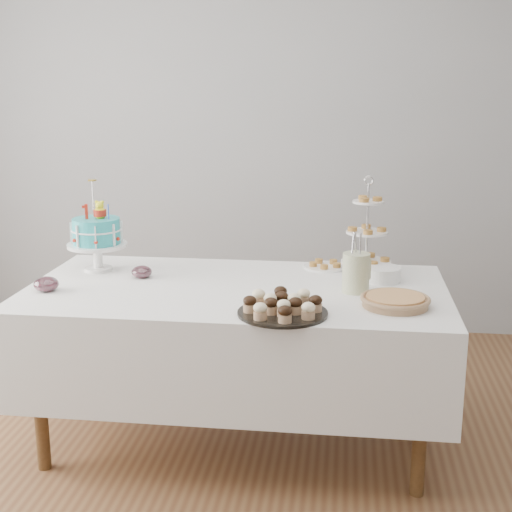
# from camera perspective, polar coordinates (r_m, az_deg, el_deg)

# --- Properties ---
(floor) EXTENTS (5.00, 5.00, 0.00)m
(floor) POSITION_cam_1_polar(r_m,az_deg,el_deg) (3.31, -2.32, -16.87)
(floor) COLOR brown
(floor) RESTS_ON ground
(walls) EXTENTS (5.04, 4.04, 2.70)m
(walls) POSITION_cam_1_polar(r_m,az_deg,el_deg) (2.87, -2.58, 6.99)
(walls) COLOR #929496
(walls) RESTS_ON floor
(table) EXTENTS (1.92, 1.02, 0.77)m
(table) POSITION_cam_1_polar(r_m,az_deg,el_deg) (3.35, -1.55, -6.23)
(table) COLOR white
(table) RESTS_ON floor
(birthday_cake) EXTENTS (0.29, 0.29, 0.45)m
(birthday_cake) POSITION_cam_1_polar(r_m,az_deg,el_deg) (3.62, -12.57, 0.75)
(birthday_cake) COLOR white
(birthday_cake) RESTS_ON table
(cupcake_tray) EXTENTS (0.37, 0.37, 0.08)m
(cupcake_tray) POSITION_cam_1_polar(r_m,az_deg,el_deg) (2.89, 2.15, -3.92)
(cupcake_tray) COLOR black
(cupcake_tray) RESTS_ON table
(pie) EXTENTS (0.29, 0.29, 0.05)m
(pie) POSITION_cam_1_polar(r_m,az_deg,el_deg) (3.05, 11.08, -3.51)
(pie) COLOR #A27958
(pie) RESTS_ON table
(tiered_stand) EXTENTS (0.25, 0.25, 0.48)m
(tiered_stand) POSITION_cam_1_polar(r_m,az_deg,el_deg) (3.52, 8.86, 1.85)
(tiered_stand) COLOR silver
(tiered_stand) RESTS_ON table
(plate_stack) EXTENTS (0.18, 0.18, 0.07)m
(plate_stack) POSITION_cam_1_polar(r_m,az_deg,el_deg) (3.42, 10.06, -1.43)
(plate_stack) COLOR white
(plate_stack) RESTS_ON table
(pastry_plate) EXTENTS (0.22, 0.22, 0.03)m
(pastry_plate) POSITION_cam_1_polar(r_m,az_deg,el_deg) (3.62, 5.56, -0.73)
(pastry_plate) COLOR white
(pastry_plate) RESTS_ON table
(jam_bowl_a) EXTENTS (0.11, 0.11, 0.07)m
(jam_bowl_a) POSITION_cam_1_polar(r_m,az_deg,el_deg) (3.34, -16.43, -2.19)
(jam_bowl_a) COLOR silver
(jam_bowl_a) RESTS_ON table
(jam_bowl_b) EXTENTS (0.10, 0.10, 0.06)m
(jam_bowl_b) POSITION_cam_1_polar(r_m,az_deg,el_deg) (3.47, -9.13, -1.27)
(jam_bowl_b) COLOR silver
(jam_bowl_b) RESTS_ON table
(utensil_pitcher) EXTENTS (0.13, 0.12, 0.27)m
(utensil_pitcher) POSITION_cam_1_polar(r_m,az_deg,el_deg) (3.21, 8.01, -1.20)
(utensil_pitcher) COLOR silver
(utensil_pitcher) RESTS_ON table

